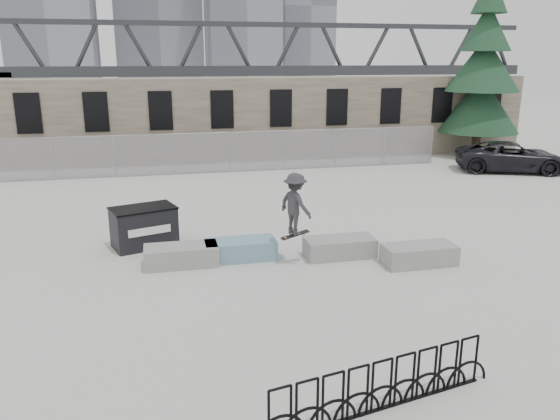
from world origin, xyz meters
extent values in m
plane|color=#BAB9B4|center=(0.00, 0.00, 0.00)|extent=(120.00, 120.00, 0.00)
cube|color=#695F4D|center=(0.00, 16.25, 2.25)|extent=(36.00, 2.50, 4.50)
cube|color=black|center=(-9.60, 14.98, 2.90)|extent=(1.20, 0.12, 2.00)
cube|color=black|center=(-6.40, 14.98, 2.90)|extent=(1.20, 0.12, 2.00)
cube|color=black|center=(-3.20, 14.98, 2.90)|extent=(1.20, 0.12, 2.00)
cube|color=black|center=(0.00, 14.98, 2.90)|extent=(1.20, 0.12, 2.00)
cube|color=black|center=(3.20, 14.98, 2.90)|extent=(1.20, 0.12, 2.00)
cube|color=black|center=(6.40, 14.98, 2.90)|extent=(1.20, 0.12, 2.00)
cube|color=black|center=(9.60, 14.98, 2.90)|extent=(1.20, 0.12, 2.00)
cube|color=black|center=(12.80, 14.98, 2.90)|extent=(1.20, 0.12, 2.00)
cube|color=black|center=(16.00, 14.98, 2.90)|extent=(1.20, 0.12, 2.00)
cylinder|color=gray|center=(-8.25, 12.50, 1.00)|extent=(0.06, 0.06, 2.00)
cylinder|color=gray|center=(-5.50, 12.50, 1.00)|extent=(0.06, 0.06, 2.00)
cylinder|color=gray|center=(-2.75, 12.50, 1.00)|extent=(0.06, 0.06, 2.00)
cylinder|color=gray|center=(0.00, 12.50, 1.00)|extent=(0.06, 0.06, 2.00)
cylinder|color=gray|center=(2.75, 12.50, 1.00)|extent=(0.06, 0.06, 2.00)
cylinder|color=gray|center=(5.50, 12.50, 1.00)|extent=(0.06, 0.06, 2.00)
cylinder|color=gray|center=(8.25, 12.50, 1.00)|extent=(0.06, 0.06, 2.00)
cylinder|color=gray|center=(11.00, 12.50, 1.00)|extent=(0.06, 0.06, 2.00)
cube|color=#99999E|center=(0.00, 12.50, 1.00)|extent=(22.00, 0.02, 2.00)
cylinder|color=gray|center=(0.00, 12.50, 2.00)|extent=(22.00, 0.04, 0.04)
cube|color=gray|center=(-2.98, 0.11, 0.28)|extent=(2.00, 0.90, 0.56)
cube|color=#2D471E|center=(-2.98, 0.11, 0.50)|extent=(1.76, 0.66, 0.10)
cube|color=teal|center=(-1.31, 0.25, 0.28)|extent=(2.00, 0.90, 0.56)
cube|color=#2D471E|center=(-1.31, 0.25, 0.50)|extent=(1.76, 0.66, 0.10)
cube|color=gray|center=(1.51, -0.20, 0.28)|extent=(2.00, 0.90, 0.56)
cube|color=#2D471E|center=(1.51, -0.20, 0.50)|extent=(1.76, 0.66, 0.10)
cube|color=gray|center=(3.46, -1.27, 0.28)|extent=(2.00, 0.90, 0.56)
cube|color=#2D471E|center=(3.46, -1.27, 0.50)|extent=(1.76, 0.66, 0.10)
cube|color=black|center=(-3.99, 1.96, 0.59)|extent=(2.07, 1.60, 1.18)
cube|color=black|center=(-3.99, 1.96, 1.20)|extent=(2.12, 1.66, 0.05)
cube|color=white|center=(-3.82, 1.43, 0.64)|extent=(1.22, 0.41, 0.23)
cube|color=black|center=(-0.13, -7.15, 0.02)|extent=(3.98, 0.88, 0.04)
torus|color=black|center=(-1.90, -7.51, 0.45)|extent=(0.88, 0.23, 0.89)
torus|color=black|center=(-1.46, -7.42, 0.45)|extent=(0.88, 0.23, 0.89)
torus|color=black|center=(-1.02, -7.33, 0.45)|extent=(0.88, 0.23, 0.89)
torus|color=black|center=(-0.58, -7.24, 0.45)|extent=(0.88, 0.23, 0.89)
torus|color=black|center=(-0.13, -7.15, 0.45)|extent=(0.88, 0.23, 0.89)
torus|color=black|center=(0.31, -7.06, 0.45)|extent=(0.88, 0.23, 0.89)
torus|color=black|center=(0.75, -6.97, 0.45)|extent=(0.88, 0.23, 0.89)
torus|color=black|center=(1.19, -6.87, 0.45)|extent=(0.88, 0.23, 0.89)
torus|color=black|center=(1.63, -6.78, 0.45)|extent=(0.88, 0.23, 0.89)
cylinder|color=#38281E|center=(14.72, 14.17, 1.03)|extent=(0.50, 0.50, 2.07)
cone|color=#10321B|center=(14.72, 14.17, 3.00)|extent=(4.51, 4.51, 3.20)
cone|color=#10321B|center=(14.72, 14.17, 5.20)|extent=(4.13, 4.13, 3.00)
cone|color=#10321B|center=(14.72, 14.17, 7.20)|extent=(2.77, 2.77, 2.60)
cube|color=slate|center=(26.00, 95.00, 15.00)|extent=(10.00, 10.00, 30.00)
cube|color=#2D3033|center=(10.00, 55.00, 4.00)|extent=(70.00, 3.00, 1.20)
cube|color=#2D3033|center=(10.00, 55.00, 9.50)|extent=(70.00, 0.60, 0.60)
cube|color=gray|center=(-20.00, 55.00, 2.00)|extent=(2.00, 3.00, 4.00)
cube|color=gray|center=(40.00, 55.00, 2.00)|extent=(2.00, 3.00, 4.00)
imported|color=black|center=(13.90, 9.62, 0.74)|extent=(5.88, 4.25, 1.49)
imported|color=#2E2E31|center=(0.10, -0.49, 1.73)|extent=(1.09, 1.27, 1.70)
cube|color=black|center=(0.10, -0.49, 0.85)|extent=(0.81, 0.31, 0.19)
cylinder|color=beige|center=(-0.18, -0.56, 0.80)|extent=(0.06, 0.03, 0.06)
cylinder|color=beige|center=(-0.18, -0.42, 0.80)|extent=(0.06, 0.03, 0.06)
cylinder|color=beige|center=(0.38, -0.56, 0.80)|extent=(0.06, 0.03, 0.06)
cylinder|color=beige|center=(0.38, -0.42, 0.80)|extent=(0.06, 0.03, 0.06)
camera|label=1|loc=(-3.42, -14.29, 5.54)|focal=35.00mm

